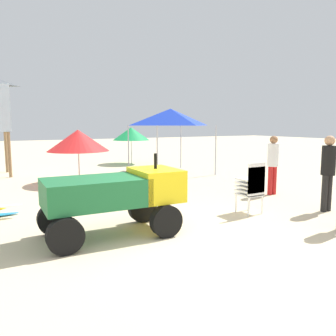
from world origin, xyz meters
TOP-DOWN VIEW (x-y plane):
  - ground at (0.00, 0.00)m, footprint 80.00×80.00m
  - utility_cart at (-1.00, 0.95)m, footprint 2.59×1.37m
  - stacked_plastic_chairs at (2.24, 0.80)m, footprint 0.48×0.48m
  - lifeguard_near_center at (4.29, 2.12)m, footprint 0.32×0.32m
  - lifeguard_near_right at (3.96, 0.11)m, footprint 0.32×0.32m
  - popup_canopy at (3.87, 7.34)m, footprint 2.72×2.72m
  - beach_umbrella_left at (3.82, 11.33)m, footprint 1.90×1.90m
  - beach_umbrella_far at (-0.11, 6.89)m, footprint 2.13×2.13m

SIDE VIEW (x-z plane):
  - ground at x=0.00m, z-range 0.00..0.00m
  - stacked_plastic_chairs at x=2.24m, z-range 0.10..1.30m
  - utility_cart at x=-1.00m, z-range 0.03..1.53m
  - lifeguard_near_center at x=4.29m, z-range 0.13..1.86m
  - lifeguard_near_right at x=3.96m, z-range 0.14..1.94m
  - beach_umbrella_far at x=-0.11m, z-range 0.56..2.43m
  - beach_umbrella_left at x=3.82m, z-range 0.61..2.50m
  - popup_canopy at x=3.87m, z-range 0.99..3.68m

